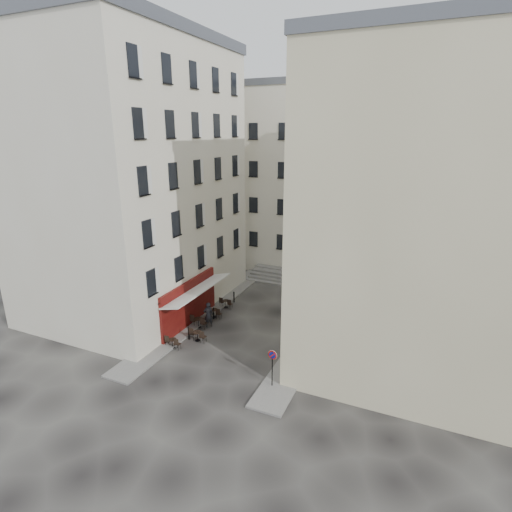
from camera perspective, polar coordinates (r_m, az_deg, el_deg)
The scene contains 18 objects.
ground at distance 28.32m, azimuth -2.77°, elevation -12.20°, with size 90.00×90.00×0.00m, color black.
sidewalk_left at distance 33.37m, azimuth -6.65°, elevation -7.40°, with size 2.00×22.00×0.12m, color slate.
sidewalk_right at distance 29.34m, azimuth 7.97°, elevation -11.11°, with size 2.00×18.00×0.12m, color slate.
building_left at distance 33.27m, azimuth -17.28°, elevation 10.28°, with size 12.20×16.20×20.60m.
building_right at distance 25.89m, azimuth 22.07°, elevation 5.74°, with size 12.20×14.20×18.60m.
building_back at distance 42.99m, azimuth 7.41°, elevation 10.99°, with size 18.20×10.20×18.60m.
cafe_storefront at distance 30.22m, azimuth -9.35°, elevation -6.46°, with size 1.74×7.30×3.50m.
stone_steps at distance 38.75m, azimuth 5.57°, elevation -3.22°, with size 9.00×3.15×0.80m.
bollard_near at distance 28.78m, azimuth -9.60°, elevation -10.74°, with size 0.12×0.12×0.98m.
bollard_mid at distance 31.42m, azimuth -6.09°, elevation -8.07°, with size 0.12×0.12×0.98m.
bollard_far at distance 34.22m, azimuth -3.17°, elevation -5.80°, with size 0.12×0.12×0.98m.
no_parking_sign at distance 23.07m, azimuth 2.34°, elevation -14.84°, with size 0.54×0.11×2.36m.
bistro_table_a at distance 28.00m, azimuth -11.78°, elevation -11.98°, with size 1.16×0.55×0.82m.
bistro_table_b at distance 28.50m, azimuth -8.32°, elevation -11.12°, with size 1.28×0.60×0.90m.
bistro_table_c at distance 30.28m, azimuth -8.19°, elevation -9.28°, with size 1.33×0.62×0.94m.
bistro_table_d at distance 31.64m, azimuth -5.98°, elevation -8.02°, with size 1.25×0.59×0.88m.
bistro_table_e at distance 33.29m, azimuth -4.32°, elevation -6.71°, with size 1.15×0.54×0.81m.
pedestrian at distance 30.10m, azimuth -6.81°, elevation -8.33°, with size 0.71×0.47×1.96m, color black.
Camera 1 is at (11.19, -21.97, 13.94)m, focal length 28.00 mm.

